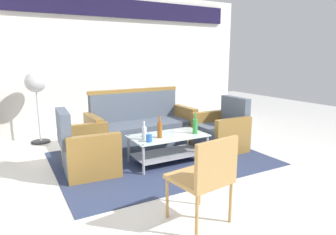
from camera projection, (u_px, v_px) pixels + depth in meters
ground_plane at (182, 178)px, 3.77m from camera, size 14.00×14.00×0.00m
wall_back at (105, 59)px, 6.08m from camera, size 6.52×0.19×2.80m
rug at (161, 158)px, 4.49m from camera, size 3.02×2.26×0.01m
couch at (141, 128)px, 5.06m from camera, size 1.81×0.78×0.96m
armchair_left at (87, 152)px, 3.91m from camera, size 0.74×0.80×0.85m
armchair_right at (221, 132)px, 4.89m from camera, size 0.70×0.76×0.85m
coffee_table at (168, 145)px, 4.28m from camera, size 1.10×0.60×0.40m
bottle_brown at (160, 129)px, 4.10m from camera, size 0.07×0.07×0.31m
bottle_clear at (144, 133)px, 4.01m from camera, size 0.07×0.07×0.26m
bottle_green at (195, 126)px, 4.33m from camera, size 0.07×0.07×0.31m
cup at (149, 138)px, 3.92m from camera, size 0.08×0.08×0.10m
pedestal_fan at (36, 86)px, 5.13m from camera, size 0.36×0.36×1.27m
wicker_chair at (206, 174)px, 2.65m from camera, size 0.54×0.54×0.84m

